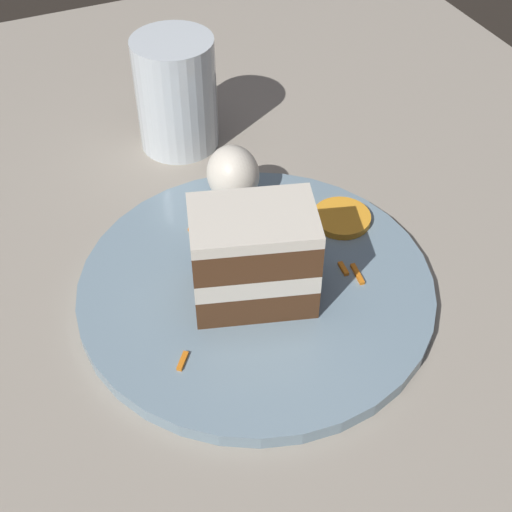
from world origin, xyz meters
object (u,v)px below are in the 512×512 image
(orange_garnish, at_px, (342,218))
(cake_slice, at_px, (253,257))
(plate, at_px, (256,287))
(drinking_glass, at_px, (177,101))
(cream_dollop, at_px, (233,174))

(orange_garnish, bearing_deg, cake_slice, -65.16)
(plate, distance_m, orange_garnish, 0.11)
(orange_garnish, bearing_deg, drinking_glass, -155.49)
(cake_slice, xyz_separation_m, orange_garnish, (-0.05, 0.11, -0.04))
(plate, bearing_deg, orange_garnish, 110.88)
(plate, xyz_separation_m, cream_dollop, (-0.11, 0.02, 0.03))
(cake_slice, bearing_deg, cream_dollop, -178.51)
(plate, bearing_deg, cake_slice, -32.41)
(cream_dollop, relative_size, drinking_glass, 0.46)
(orange_garnish, bearing_deg, plate, -69.12)
(plate, bearing_deg, cream_dollop, 167.05)
(orange_garnish, bearing_deg, cream_dollop, -132.57)
(cream_dollop, distance_m, drinking_glass, 0.12)
(plate, xyz_separation_m, orange_garnish, (-0.04, 0.10, 0.01))
(plate, relative_size, cream_dollop, 5.45)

